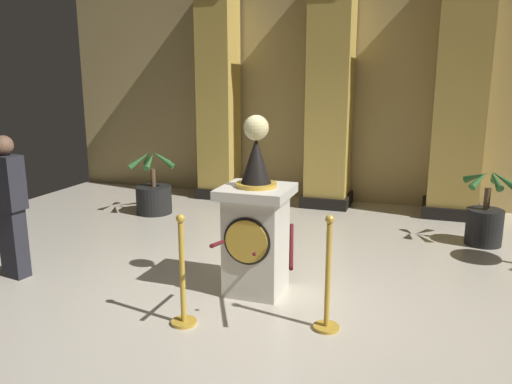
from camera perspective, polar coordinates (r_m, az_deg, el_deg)
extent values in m
plane|color=beige|center=(5.42, -0.39, -11.57)|extent=(10.77, 10.77, 0.00)
cube|color=tan|center=(9.38, 8.97, 11.52)|extent=(10.77, 0.16, 4.10)
cube|color=silver|center=(5.33, 0.00, -5.95)|extent=(0.57, 0.57, 1.04)
cube|color=silver|center=(5.17, 0.00, 0.07)|extent=(0.71, 0.71, 0.10)
cylinder|color=gold|center=(5.02, -1.10, -5.64)|extent=(0.44, 0.03, 0.44)
cylinder|color=black|center=(5.03, -1.07, -5.60)|extent=(0.49, 0.01, 0.49)
cylinder|color=gold|center=(5.16, 0.00, 0.83)|extent=(0.43, 0.43, 0.04)
cone|color=black|center=(5.11, 0.00, 3.66)|extent=(0.31, 0.31, 0.48)
cylinder|color=gold|center=(5.08, 0.00, 6.22)|extent=(0.03, 0.03, 0.06)
sphere|color=beige|center=(5.07, 0.00, 7.30)|extent=(0.26, 0.26, 0.26)
cylinder|color=gold|center=(4.89, -8.16, -14.37)|extent=(0.24, 0.24, 0.03)
cylinder|color=gold|center=(4.69, -8.34, -9.22)|extent=(0.05, 0.05, 0.98)
sphere|color=gold|center=(4.52, -8.56, -3.00)|extent=(0.08, 0.08, 0.08)
cylinder|color=gold|center=(4.80, 7.95, -14.91)|extent=(0.24, 0.24, 0.03)
cylinder|color=gold|center=(4.59, 8.14, -9.56)|extent=(0.05, 0.05, 1.00)
sphere|color=gold|center=(4.42, 8.36, -3.08)|extent=(0.08, 0.08, 0.08)
cylinder|color=#591419|center=(4.53, -4.38, -5.86)|extent=(0.20, 0.66, 0.21)
cylinder|color=#591419|center=(4.48, 4.03, -6.06)|extent=(0.20, 0.66, 0.21)
sphere|color=#591419|center=(4.52, -0.20, -7.05)|extent=(0.04, 0.04, 0.04)
cube|color=black|center=(9.74, -4.09, 0.11)|extent=(0.73, 0.73, 0.20)
cube|color=gold|center=(9.51, -4.27, 11.16)|extent=(0.64, 0.64, 3.93)
cube|color=black|center=(9.02, 21.12, -1.76)|extent=(0.90, 0.90, 0.20)
cube|color=gold|center=(8.77, 22.11, 10.13)|extent=(0.78, 0.78, 3.93)
cube|color=black|center=(9.15, 8.02, -0.81)|extent=(0.82, 0.82, 0.20)
cube|color=gold|center=(8.91, 8.40, 10.95)|extent=(0.72, 0.72, 3.93)
cylinder|color=black|center=(8.65, -11.46, -0.87)|extent=(0.59, 0.59, 0.46)
cylinder|color=brown|center=(8.57, -11.58, 1.61)|extent=(0.08, 0.08, 0.30)
cone|color=#2D662D|center=(8.42, -10.44, 3.61)|extent=(0.40, 0.11, 0.30)
cone|color=#2D662D|center=(8.64, -10.63, 3.84)|extent=(0.20, 0.39, 0.34)
cone|color=#2D662D|center=(8.70, -12.13, 3.83)|extent=(0.34, 0.32, 0.35)
cone|color=#2D662D|center=(8.49, -13.04, 3.56)|extent=(0.35, 0.33, 0.34)
cone|color=#2D662D|center=(8.32, -11.93, 3.43)|extent=(0.20, 0.41, 0.30)
cylinder|color=black|center=(7.56, 24.41, -3.62)|extent=(0.48, 0.48, 0.49)
cylinder|color=brown|center=(7.47, 24.69, -0.72)|extent=(0.08, 0.08, 0.30)
cone|color=#2D662D|center=(7.40, 26.23, 1.27)|extent=(0.36, 0.16, 0.28)
cone|color=#2D662D|center=(7.58, 25.28, 1.60)|extent=(0.20, 0.35, 0.28)
cone|color=#2D662D|center=(7.48, 23.67, 1.61)|extent=(0.35, 0.28, 0.25)
cone|color=#2D662D|center=(7.29, 23.97, 1.31)|extent=(0.30, 0.30, 0.30)
cone|color=#2D662D|center=(7.26, 25.54, 1.13)|extent=(0.20, 0.36, 0.26)
cube|color=#26262D|center=(6.38, -25.72, -5.21)|extent=(0.31, 0.22, 0.81)
cube|color=#26262D|center=(6.21, -26.35, 1.00)|extent=(0.39, 0.28, 0.60)
sphere|color=brown|center=(6.15, -26.73, 4.75)|extent=(0.22, 0.22, 0.22)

